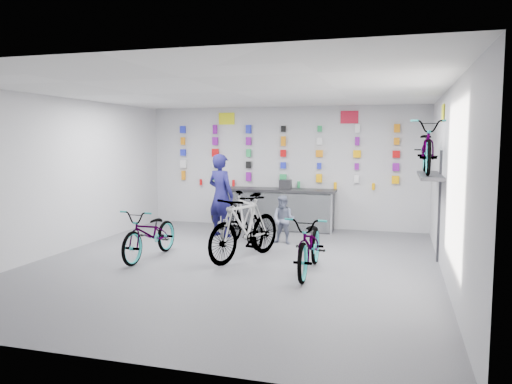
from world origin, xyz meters
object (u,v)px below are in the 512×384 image
(bike_center, at_px, (245,227))
(clerk, at_px, (221,195))
(bike_service, at_px, (245,219))
(counter, at_px, (279,210))
(bike_right, at_px, (310,244))
(bike_left, at_px, (151,233))
(customer, at_px, (284,220))

(bike_center, height_order, clerk, clerk)
(bike_service, relative_size, clerk, 0.99)
(counter, xyz_separation_m, bike_service, (-0.28, -1.93, 0.07))
(counter, xyz_separation_m, clerk, (-1.08, -1.18, 0.45))
(bike_center, height_order, bike_right, bike_center)
(counter, bearing_deg, clerk, -132.58)
(bike_center, bearing_deg, counter, 112.99)
(bike_right, relative_size, clerk, 1.00)
(bike_left, relative_size, bike_center, 0.90)
(bike_left, relative_size, bike_right, 0.96)
(bike_left, distance_m, bike_service, 2.09)
(counter, relative_size, bike_center, 1.35)
(clerk, height_order, customer, clerk)
(bike_right, bearing_deg, clerk, 133.39)
(bike_center, relative_size, bike_right, 1.07)
(bike_service, bearing_deg, bike_right, -86.30)
(customer, bearing_deg, clerk, 171.63)
(bike_right, height_order, bike_service, bike_service)
(customer, bearing_deg, bike_left, -129.45)
(bike_left, xyz_separation_m, clerk, (0.51, 2.37, 0.46))
(bike_right, bearing_deg, bike_center, 154.08)
(clerk, bearing_deg, bike_right, 155.26)
(clerk, xyz_separation_m, customer, (1.56, -0.45, -0.42))
(clerk, bearing_deg, bike_left, 99.00)
(counter, relative_size, bike_left, 1.50)
(bike_left, height_order, customer, customer)
(bike_right, height_order, customer, customer)
(bike_center, bearing_deg, customer, 97.20)
(bike_service, bearing_deg, bike_center, -111.90)
(bike_left, xyz_separation_m, customer, (2.07, 1.93, 0.04))
(bike_right, bearing_deg, counter, 109.96)
(counter, bearing_deg, bike_center, -88.27)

